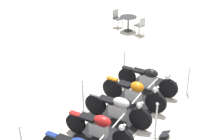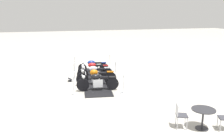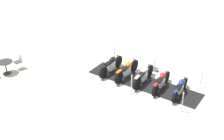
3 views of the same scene
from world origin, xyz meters
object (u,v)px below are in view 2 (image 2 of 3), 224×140
Objects in this scene: stanchion_right_rear at (74,89)px; stanchion_left_front at (110,65)px; stanchion_right_front at (75,66)px; cafe_chair_near_table at (180,114)px; motorcycle_navy at (93,66)px; motorcycle_copper at (96,76)px; stanchion_left_rear at (123,88)px; motorcycle_chrome at (95,72)px; motorcycle_maroon at (94,69)px; info_placard at (70,80)px; cafe_table at (203,114)px; stanchion_right_mid at (74,75)px; stanchion_left_mid at (116,74)px; motorcycle_black at (97,82)px.

stanchion_right_rear is 0.91× the size of stanchion_left_front.
stanchion_right_front is 1.12× the size of cafe_chair_near_table.
motorcycle_navy is 0.91× the size of motorcycle_copper.
stanchion_right_rear reaches higher than stanchion_left_rear.
motorcycle_chrome is 3.02m from stanchion_left_front.
motorcycle_maroon is 2.09m from stanchion_right_front.
cafe_table is at bearing -144.30° from info_placard.
stanchion_right_mid is at bearing -81.05° from info_placard.
stanchion_left_front is 9.63m from cafe_chair_near_table.
stanchion_left_mid is at bearing 119.03° from motorcycle_navy.
info_placard is (1.53, -0.17, -0.43)m from motorcycle_chrome.
stanchion_right_rear is 2.59× the size of info_placard.
motorcycle_chrome is 0.97× the size of motorcycle_copper.
motorcycle_chrome is 3.00m from stanchion_right_rear.
stanchion_left_front is at bearing -85.34° from cafe_table.
stanchion_left_front is 2.84× the size of info_placard.
motorcycle_chrome is at bearing -71.51° from cafe_table.
stanchion_left_mid reaches higher than cafe_table.
motorcycle_navy is at bearing 17.35° from stanchion_left_front.
stanchion_left_front is (-1.40, -0.44, -0.12)m from motorcycle_navy.
motorcycle_black is 1.47m from stanchion_left_rear.
motorcycle_maroon is 2.16× the size of stanchion_left_rear.
motorcycle_chrome is 1.32m from stanchion_left_mid.
motorcycle_copper is (0.29, 2.08, 0.03)m from motorcycle_maroon.
motorcycle_black is 4.99m from stanchion_left_front.
motorcycle_black is at bearing 87.52° from motorcycle_chrome.
motorcycle_maroon is at bearing -116.22° from stanchion_right_rear.
motorcycle_copper is 3.97m from stanchion_right_front.
cafe_table is (-2.34, 8.45, 0.10)m from motorcycle_maroon.
stanchion_right_front is 1.03× the size of stanchion_left_rear.
stanchion_right_mid is 3.74m from stanchion_left_rear.
motorcycle_black is 1.41m from stanchion_right_rear.
motorcycle_navy is 5.40× the size of info_placard.
stanchion_left_mid is at bearing 125.60° from stanchion_right_front.
stanchion_left_rear is 3.91m from info_placard.
motorcycle_copper is at bearing 86.94° from motorcycle_maroon.
cafe_table is (-2.21, 9.49, 0.11)m from motorcycle_navy.
stanchion_right_mid is 1.11× the size of stanchion_right_front.
motorcycle_maroon is (0.14, 1.04, 0.01)m from motorcycle_navy.
stanchion_left_front is (-1.53, -1.48, -0.13)m from motorcycle_maroon.
info_placard is at bearing 76.46° from stanchion_right_front.
stanchion_right_front is 2.63× the size of info_placard.
motorcycle_navy is at bearing -76.91° from cafe_table.
info_placard is at bearing -54.32° from motorcycle_black.
motorcycle_navy is 1.88× the size of stanchion_left_mid.
motorcycle_navy is 2.09× the size of stanchion_right_rear.
motorcycle_black is 2.02× the size of stanchion_left_mid.
motorcycle_copper is at bearing 87.05° from motorcycle_chrome.
stanchion_right_front reaches higher than cafe_chair_near_table.
motorcycle_navy is 1.86× the size of stanchion_right_mid.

